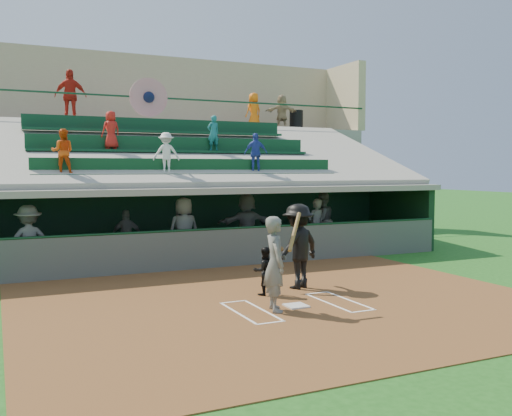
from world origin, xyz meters
name	(u,v)px	position (x,y,z in m)	size (l,w,h in m)	color
ground	(296,307)	(0.00, 0.00, 0.00)	(100.00, 100.00, 0.00)	#1B5618
dirt_slab	(285,302)	(0.00, 0.50, 0.01)	(11.00, 9.00, 0.02)	brown
home_plate	(296,306)	(0.00, 0.00, 0.04)	(0.43, 0.43, 0.03)	silver
batters_box_chalk	(296,306)	(0.00, 0.00, 0.02)	(2.65, 1.85, 0.01)	white
dugout_floor	(192,259)	(0.00, 6.75, 0.02)	(16.00, 3.50, 0.04)	gray
concourse_slab	(141,181)	(0.00, 13.50, 2.30)	(20.00, 3.00, 4.60)	gray
grandstand	(159,184)	(-0.01, 10.52, 2.26)	(20.40, 10.40, 7.80)	#515651
batter_at_plate	(275,263)	(-0.54, -0.13, 0.97)	(0.92, 0.80, 1.95)	#545651
catcher	(264,271)	(-0.13, 1.24, 0.56)	(0.52, 0.41, 1.08)	black
home_umpire	(298,246)	(0.91, 1.58, 1.02)	(1.29, 0.74, 1.99)	black
dugout_bench	(174,246)	(-0.22, 7.99, 0.29)	(16.48, 0.49, 0.49)	olive
dugout_player_a	(29,241)	(-4.80, 5.56, 0.97)	(1.20, 0.69, 1.86)	#51544F
dugout_player_b	(127,236)	(-2.01, 6.84, 0.83)	(0.92, 0.38, 1.58)	#5D5F5A
dugout_player_c	(184,230)	(-0.50, 5.99, 1.02)	(0.95, 0.62, 1.95)	#5E605B
dugout_player_d	(247,224)	(1.83, 6.67, 1.04)	(1.85, 0.59, 2.00)	#62645E
dugout_player_e	(316,226)	(4.08, 6.09, 0.94)	(0.66, 0.43, 1.80)	#5D605B
dugout_player_f	(322,220)	(4.86, 6.99, 1.02)	(0.95, 0.74, 1.96)	#61645E
trash_bin	(296,120)	(7.30, 13.38, 5.07)	(0.62, 0.62, 0.93)	black
concourse_staff_a	(71,96)	(-2.82, 12.72, 5.60)	(1.17, 0.49, 2.00)	red
concourse_staff_b	(254,111)	(4.97, 13.02, 5.39)	(0.77, 0.50, 1.58)	orange
concourse_staff_c	(282,112)	(6.37, 13.04, 5.39)	(1.46, 0.46, 1.57)	tan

